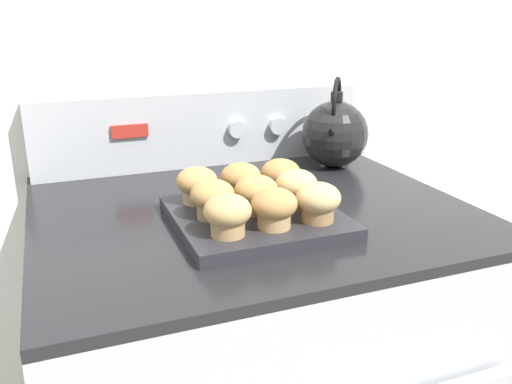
{
  "coord_description": "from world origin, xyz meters",
  "views": [
    {
      "loc": [
        -0.33,
        -0.53,
        1.23
      ],
      "look_at": [
        -0.01,
        0.3,
        0.92
      ],
      "focal_mm": 38.0,
      "sensor_mm": 36.0,
      "label": 1
    }
  ],
  "objects_px": {
    "muffin_r0_c1": "(274,207)",
    "muffin_r1_c0": "(213,198)",
    "muffin_pan": "(255,217)",
    "muffin_r0_c0": "(228,214)",
    "muffin_r1_c2": "(296,187)",
    "muffin_r0_c2": "(318,201)",
    "muffin_r1_c1": "(256,193)",
    "muffin_r2_c1": "(241,179)",
    "muffin_r2_c0": "(197,184)",
    "muffin_r2_c2": "(281,175)",
    "tea_kettle": "(335,133)"
  },
  "relations": [
    {
      "from": "muffin_r2_c0",
      "to": "muffin_r1_c0",
      "type": "bearing_deg",
      "value": -86.89
    },
    {
      "from": "muffin_r0_c2",
      "to": "muffin_r1_c1",
      "type": "bearing_deg",
      "value": 136.6
    },
    {
      "from": "muffin_pan",
      "to": "muffin_r2_c2",
      "type": "xyz_separation_m",
      "value": [
        0.08,
        0.08,
        0.04
      ]
    },
    {
      "from": "muffin_r0_c1",
      "to": "muffin_r1_c0",
      "type": "xyz_separation_m",
      "value": [
        -0.08,
        0.08,
        0.0
      ]
    },
    {
      "from": "muffin_r0_c1",
      "to": "muffin_r2_c1",
      "type": "height_order",
      "value": "same"
    },
    {
      "from": "muffin_r1_c0",
      "to": "muffin_r1_c1",
      "type": "distance_m",
      "value": 0.08
    },
    {
      "from": "muffin_r0_c0",
      "to": "muffin_r1_c1",
      "type": "relative_size",
      "value": 1.0
    },
    {
      "from": "muffin_r0_c0",
      "to": "muffin_r2_c1",
      "type": "relative_size",
      "value": 1.0
    },
    {
      "from": "muffin_pan",
      "to": "muffin_r1_c1",
      "type": "height_order",
      "value": "muffin_r1_c1"
    },
    {
      "from": "muffin_r1_c1",
      "to": "muffin_r1_c2",
      "type": "xyz_separation_m",
      "value": [
        0.08,
        0.01,
        0.0
      ]
    },
    {
      "from": "muffin_r0_c0",
      "to": "muffin_r1_c1",
      "type": "height_order",
      "value": "same"
    },
    {
      "from": "muffin_r1_c2",
      "to": "tea_kettle",
      "type": "relative_size",
      "value": 0.35
    },
    {
      "from": "muffin_pan",
      "to": "muffin_r2_c0",
      "type": "bearing_deg",
      "value": 134.64
    },
    {
      "from": "muffin_r2_c1",
      "to": "tea_kettle",
      "type": "xyz_separation_m",
      "value": [
        0.29,
        0.19,
        0.02
      ]
    },
    {
      "from": "muffin_r1_c0",
      "to": "muffin_r0_c1",
      "type": "bearing_deg",
      "value": -44.72
    },
    {
      "from": "muffin_r0_c0",
      "to": "muffin_r1_c1",
      "type": "xyz_separation_m",
      "value": [
        0.08,
        0.08,
        0.0
      ]
    },
    {
      "from": "muffin_r0_c0",
      "to": "muffin_r2_c2",
      "type": "height_order",
      "value": "same"
    },
    {
      "from": "muffin_r2_c1",
      "to": "tea_kettle",
      "type": "distance_m",
      "value": 0.35
    },
    {
      "from": "muffin_r1_c0",
      "to": "muffin_r1_c2",
      "type": "relative_size",
      "value": 1.0
    },
    {
      "from": "muffin_r1_c1",
      "to": "tea_kettle",
      "type": "distance_m",
      "value": 0.4
    },
    {
      "from": "muffin_r1_c2",
      "to": "muffin_r0_c2",
      "type": "bearing_deg",
      "value": -88.89
    },
    {
      "from": "muffin_r1_c0",
      "to": "muffin_r1_c2",
      "type": "distance_m",
      "value": 0.15
    },
    {
      "from": "muffin_r1_c2",
      "to": "muffin_r2_c0",
      "type": "distance_m",
      "value": 0.17
    },
    {
      "from": "muffin_r2_c0",
      "to": "muffin_r2_c2",
      "type": "distance_m",
      "value": 0.16
    },
    {
      "from": "muffin_r0_c2",
      "to": "muffin_r0_c1",
      "type": "bearing_deg",
      "value": 179.8
    },
    {
      "from": "muffin_r1_c1",
      "to": "muffin_r2_c2",
      "type": "bearing_deg",
      "value": 44.84
    },
    {
      "from": "muffin_pan",
      "to": "muffin_r1_c0",
      "type": "distance_m",
      "value": 0.09
    },
    {
      "from": "muffin_pan",
      "to": "muffin_r0_c0",
      "type": "distance_m",
      "value": 0.12
    },
    {
      "from": "muffin_pan",
      "to": "muffin_r2_c1",
      "type": "distance_m",
      "value": 0.09
    },
    {
      "from": "muffin_r0_c0",
      "to": "muffin_r1_c0",
      "type": "xyz_separation_m",
      "value": [
        0.0,
        0.08,
        0.0
      ]
    },
    {
      "from": "muffin_r0_c2",
      "to": "muffin_pan",
      "type": "bearing_deg",
      "value": 135.83
    },
    {
      "from": "muffin_r0_c1",
      "to": "muffin_r1_c2",
      "type": "relative_size",
      "value": 1.0
    },
    {
      "from": "muffin_r2_c0",
      "to": "muffin_r0_c0",
      "type": "bearing_deg",
      "value": -88.49
    },
    {
      "from": "muffin_r0_c0",
      "to": "muffin_r1_c2",
      "type": "height_order",
      "value": "same"
    },
    {
      "from": "tea_kettle",
      "to": "muffin_r1_c1",
      "type": "bearing_deg",
      "value": -138.01
    },
    {
      "from": "muffin_r0_c2",
      "to": "muffin_r1_c2",
      "type": "bearing_deg",
      "value": 91.11
    },
    {
      "from": "muffin_r1_c0",
      "to": "muffin_r1_c2",
      "type": "height_order",
      "value": "same"
    },
    {
      "from": "muffin_r1_c0",
      "to": "muffin_r2_c2",
      "type": "xyz_separation_m",
      "value": [
        0.15,
        0.08,
        0.0
      ]
    },
    {
      "from": "tea_kettle",
      "to": "muffin_r2_c1",
      "type": "bearing_deg",
      "value": -147.75
    },
    {
      "from": "muffin_r0_c1",
      "to": "muffin_r1_c2",
      "type": "bearing_deg",
      "value": 46.33
    },
    {
      "from": "muffin_r1_c0",
      "to": "muffin_r2_c0",
      "type": "relative_size",
      "value": 1.0
    },
    {
      "from": "muffin_r1_c1",
      "to": "muffin_r2_c0",
      "type": "relative_size",
      "value": 1.0
    },
    {
      "from": "muffin_r1_c1",
      "to": "muffin_r2_c0",
      "type": "height_order",
      "value": "same"
    },
    {
      "from": "muffin_r1_c0",
      "to": "muffin_r2_c1",
      "type": "relative_size",
      "value": 1.0
    },
    {
      "from": "muffin_r1_c0",
      "to": "muffin_r1_c1",
      "type": "xyz_separation_m",
      "value": [
        0.08,
        -0.0,
        0.0
      ]
    },
    {
      "from": "muffin_r2_c2",
      "to": "tea_kettle",
      "type": "relative_size",
      "value": 0.35
    },
    {
      "from": "muffin_pan",
      "to": "muffin_r1_c2",
      "type": "distance_m",
      "value": 0.09
    },
    {
      "from": "muffin_pan",
      "to": "muffin_r2_c1",
      "type": "height_order",
      "value": "muffin_r2_c1"
    },
    {
      "from": "muffin_r2_c1",
      "to": "muffin_r1_c0",
      "type": "bearing_deg",
      "value": -134.6
    },
    {
      "from": "muffin_r0_c2",
      "to": "muffin_r1_c1",
      "type": "distance_m",
      "value": 0.11
    }
  ]
}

